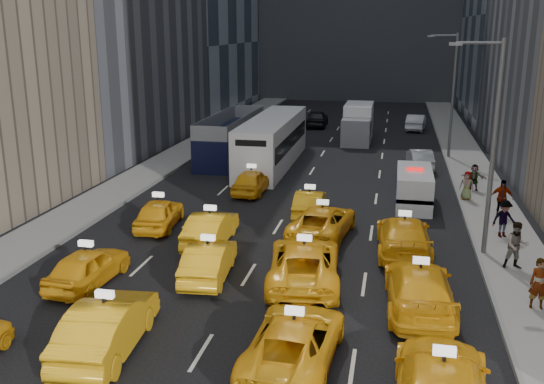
{
  "coord_description": "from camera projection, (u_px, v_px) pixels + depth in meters",
  "views": [
    {
      "loc": [
        5.33,
        -13.45,
        9.42
      ],
      "look_at": [
        -0.1,
        13.07,
        2.0
      ],
      "focal_mm": 40.0,
      "sensor_mm": 36.0,
      "label": 1
    }
  ],
  "objects": [
    {
      "name": "taxi_13",
      "position": [
        211.0,
        228.0,
        27.0
      ],
      "size": [
        1.64,
        4.46,
        1.46
      ],
      "primitive_type": "imported",
      "rotation": [
        0.0,
        0.0,
        3.16
      ],
      "color": "#FBAE15",
      "rests_on": "ground"
    },
    {
      "name": "taxi_8",
      "position": [
        88.0,
        267.0,
        22.73
      ],
      "size": [
        1.95,
        4.25,
        1.41
      ],
      "primitive_type": "imported",
      "rotation": [
        0.0,
        0.0,
        3.07
      ],
      "color": "#FBAE15",
      "rests_on": "ground"
    },
    {
      "name": "taxi_11",
      "position": [
        419.0,
        288.0,
        20.63
      ],
      "size": [
        2.49,
        5.6,
        1.6
      ],
      "primitive_type": "imported",
      "rotation": [
        0.0,
        0.0,
        3.19
      ],
      "color": "#FBAE15",
      "rests_on": "ground"
    },
    {
      "name": "misc_car_2",
      "position": [
        354.0,
        119.0,
        58.88
      ],
      "size": [
        2.31,
        5.2,
        1.48
      ],
      "primitive_type": "imported",
      "rotation": [
        0.0,
        0.0,
        3.1
      ],
      "color": "slate",
      "rests_on": "ground"
    },
    {
      "name": "curb_east",
      "position": [
        452.0,
        180.0,
        38.07
      ],
      "size": [
        0.15,
        90.0,
        0.18
      ],
      "primitive_type": "cube",
      "color": "slate",
      "rests_on": "ground"
    },
    {
      "name": "misc_car_1",
      "position": [
        263.0,
        127.0,
        53.7
      ],
      "size": [
        3.19,
        5.68,
        1.5
      ],
      "primitive_type": "imported",
      "rotation": [
        0.0,
        0.0,
        3.01
      ],
      "color": "black",
      "rests_on": "ground"
    },
    {
      "name": "nypd_van",
      "position": [
        414.0,
        188.0,
        32.81
      ],
      "size": [
        2.44,
        5.03,
        2.08
      ],
      "rotation": [
        0.0,
        0.0,
        0.12
      ],
      "color": "silver",
      "rests_on": "ground"
    },
    {
      "name": "misc_car_0",
      "position": [
        420.0,
        159.0,
        41.37
      ],
      "size": [
        1.87,
        4.25,
        1.36
      ],
      "primitive_type": "imported",
      "rotation": [
        0.0,
        0.0,
        3.25
      ],
      "color": "#ACAFB4",
      "rests_on": "ground"
    },
    {
      "name": "city_bus",
      "position": [
        273.0,
        142.0,
        42.13
      ],
      "size": [
        4.12,
        13.21,
        3.36
      ],
      "rotation": [
        0.0,
        0.0,
        -0.11
      ],
      "color": "white",
      "rests_on": "ground"
    },
    {
      "name": "pedestrian_2",
      "position": [
        504.0,
        219.0,
        27.39
      ],
      "size": [
        1.21,
        0.82,
        1.73
      ],
      "primitive_type": "imported",
      "rotation": [
        0.0,
        0.0,
        0.36
      ],
      "color": "gray",
      "rests_on": "sidewalk_east"
    },
    {
      "name": "taxi_10",
      "position": [
        304.0,
        263.0,
        22.89
      ],
      "size": [
        3.25,
        5.92,
        1.57
      ],
      "primitive_type": "imported",
      "rotation": [
        0.0,
        0.0,
        3.26
      ],
      "color": "#FBAE15",
      "rests_on": "ground"
    },
    {
      "name": "pedestrian_1",
      "position": [
        517.0,
        246.0,
        23.78
      ],
      "size": [
        0.99,
        0.63,
        1.91
      ],
      "primitive_type": "imported",
      "rotation": [
        0.0,
        0.0,
        0.13
      ],
      "color": "gray",
      "rests_on": "sidewalk_east"
    },
    {
      "name": "taxi_15",
      "position": [
        404.0,
        236.0,
        25.79
      ],
      "size": [
        2.47,
        5.57,
        1.59
      ],
      "primitive_type": "imported",
      "rotation": [
        0.0,
        0.0,
        3.19
      ],
      "color": "#FBAE15",
      "rests_on": "ground"
    },
    {
      "name": "misc_car_3",
      "position": [
        317.0,
        118.0,
        58.62
      ],
      "size": [
        2.01,
        4.73,
        1.59
      ],
      "primitive_type": "imported",
      "rotation": [
        0.0,
        0.0,
        3.17
      ],
      "color": "black",
      "rests_on": "ground"
    },
    {
      "name": "streetlight_near",
      "position": [
        491.0,
        142.0,
        24.49
      ],
      "size": [
        2.15,
        0.22,
        9.0
      ],
      "color": "#595B60",
      "rests_on": "ground"
    },
    {
      "name": "pedestrian_4",
      "position": [
        467.0,
        185.0,
        33.41
      ],
      "size": [
        0.86,
        0.63,
        1.58
      ],
      "primitive_type": "imported",
      "rotation": [
        0.0,
        0.0,
        -0.3
      ],
      "color": "gray",
      "rests_on": "sidewalk_east"
    },
    {
      "name": "misc_car_4",
      "position": [
        416.0,
        122.0,
        56.74
      ],
      "size": [
        2.03,
        4.64,
        1.48
      ],
      "primitive_type": "imported",
      "rotation": [
        0.0,
        0.0,
        3.04
      ],
      "color": "#B7B9C0",
      "rests_on": "ground"
    },
    {
      "name": "streetlight_far",
      "position": [
        452.0,
        91.0,
        43.38
      ],
      "size": [
        2.15,
        0.22,
        9.0
      ],
      "color": "#595B60",
      "rests_on": "ground"
    },
    {
      "name": "taxi_12",
      "position": [
        159.0,
        213.0,
        29.19
      ],
      "size": [
        2.15,
        4.37,
        1.43
      ],
      "primitive_type": "imported",
      "rotation": [
        0.0,
        0.0,
        3.25
      ],
      "color": "#FBAE15",
      "rests_on": "ground"
    },
    {
      "name": "taxi_17",
      "position": [
        310.0,
        203.0,
        31.0
      ],
      "size": [
        1.53,
        4.07,
        1.33
      ],
      "primitive_type": "imported",
      "rotation": [
        0.0,
        0.0,
        3.17
      ],
      "color": "#FBAE15",
      "rests_on": "ground"
    },
    {
      "name": "taxi_9",
      "position": [
        209.0,
        260.0,
        23.33
      ],
      "size": [
        1.9,
        4.44,
        1.42
      ],
      "primitive_type": "imported",
      "rotation": [
        0.0,
        0.0,
        3.24
      ],
      "color": "#FBAE15",
      "rests_on": "ground"
    },
    {
      "name": "pedestrian_3",
      "position": [
        502.0,
        198.0,
        30.4
      ],
      "size": [
        1.15,
        0.61,
        1.89
      ],
      "primitive_type": "imported",
      "rotation": [
        0.0,
        0.0,
        -0.1
      ],
      "color": "gray",
      "rests_on": "sidewalk_east"
    },
    {
      "name": "curb_west",
      "position": [
        179.0,
        167.0,
        41.58
      ],
      "size": [
        0.15,
        90.0,
        0.18
      ],
      "primitive_type": "cube",
      "color": "slate",
      "rests_on": "ground"
    },
    {
      "name": "taxi_6",
      "position": [
        294.0,
        341.0,
        17.36
      ],
      "size": [
        2.66,
        5.29,
        1.44
      ],
      "primitive_type": "imported",
      "rotation": [
        0.0,
        0.0,
        3.09
      ],
      "color": "#FBAE15",
      "rests_on": "ground"
    },
    {
      "name": "pedestrian_0",
      "position": [
        539.0,
        284.0,
        20.41
      ],
      "size": [
        0.66,
        0.43,
        1.78
      ],
      "primitive_type": "imported",
      "rotation": [
        0.0,
        0.0,
        0.01
      ],
      "color": "gray",
      "rests_on": "sidewalk_east"
    },
    {
      "name": "box_truck",
      "position": [
        358.0,
        123.0,
        51.06
      ],
      "size": [
        2.43,
        6.75,
        3.07
      ],
      "rotation": [
        0.0,
        0.0,
        -0.02
      ],
      "color": "white",
      "rests_on": "ground"
    },
    {
      "name": "double_decker",
      "position": [
        231.0,
        137.0,
        44.41
      ],
      "size": [
        3.18,
        11.08,
        3.18
      ],
      "rotation": [
        0.0,
        0.0,
        -0.06
      ],
      "color": "black",
      "rests_on": "ground"
    },
    {
      "name": "taxi_16",
      "position": [
        252.0,
        181.0,
        35.21
      ],
      "size": [
        1.76,
        4.18,
        1.41
      ],
      "primitive_type": "imported",
      "rotation": [
        0.0,
        0.0,
        3.12
      ],
      "color": "#FBAE15",
      "rests_on": "ground"
    },
    {
      "name": "sidewalk_west",
      "position": [
        160.0,
        166.0,
        41.86
      ],
      "size": [
        3.0,
        90.0,
        0.15
      ],
      "primitive_type": "cube",
      "color": "gray",
      "rests_on": "ground"
    },
    {
      "name": "taxi_5",
      "position": [
        107.0,
        326.0,
        18.02
      ],
      "size": [
        2.11,
        5.03,
        1.62
      ],
      "primitive_type": "imported",
      "rotation": [
        0.0,
        0.0,
        3.22
      ],
      "color": "#FBAE15",
      "rests_on": "ground"
    },
    {
      "name": "sidewalk_east",
      "position": [
        476.0,
        181.0,
        37.8
      ],
      "size": [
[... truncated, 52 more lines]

